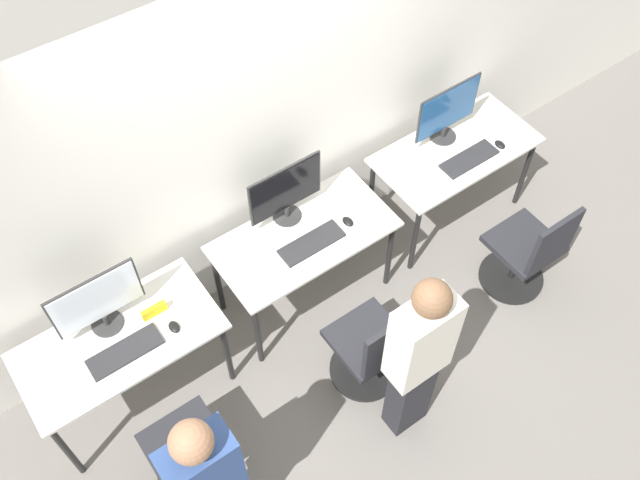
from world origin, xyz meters
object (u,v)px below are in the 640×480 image
(office_chair_left, at_px, (192,457))
(monitor_right, at_px, (447,111))
(mouse_right, at_px, (500,144))
(keyboard_left, at_px, (125,352))
(person_center, at_px, (418,357))
(mouse_center, at_px, (348,221))
(office_chair_center, at_px, (372,350))
(mouse_left, at_px, (174,327))
(office_chair_right, at_px, (527,254))
(monitor_center, at_px, (286,192))
(keyboard_center, at_px, (312,243))
(keyboard_right, at_px, (469,159))
(monitor_left, at_px, (97,302))

(office_chair_left, relative_size, monitor_right, 1.67)
(monitor_right, height_order, mouse_right, monitor_right)
(keyboard_left, xyz_separation_m, monitor_right, (2.69, 0.25, 0.24))
(person_center, bearing_deg, keyboard_left, 141.45)
(mouse_center, bearing_deg, monitor_right, 12.84)
(keyboard_left, relative_size, mouse_center, 4.95)
(office_chair_center, bearing_deg, person_center, -88.97)
(mouse_left, relative_size, office_chair_right, 0.10)
(monitor_center, xyz_separation_m, mouse_right, (1.62, -0.36, -0.23))
(keyboard_center, distance_m, person_center, 1.08)
(mouse_right, bearing_deg, keyboard_left, 178.84)
(keyboard_left, relative_size, monitor_right, 0.82)
(office_chair_center, bearing_deg, monitor_right, 34.72)
(keyboard_left, height_order, person_center, person_center)
(keyboard_left, distance_m, monitor_right, 2.71)
(office_chair_left, distance_m, keyboard_right, 2.75)
(monitor_left, bearing_deg, keyboard_right, -5.75)
(keyboard_center, xyz_separation_m, keyboard_right, (1.34, -0.04, 0.00))
(monitor_right, relative_size, office_chair_right, 0.60)
(keyboard_center, bearing_deg, keyboard_left, -179.51)
(keyboard_left, distance_m, monitor_center, 1.40)
(monitor_left, distance_m, keyboard_center, 1.38)
(keyboard_center, bearing_deg, monitor_right, 10.17)
(office_chair_left, xyz_separation_m, keyboard_center, (1.31, 0.64, 0.37))
(mouse_left, height_order, keyboard_center, mouse_left)
(keyboard_right, distance_m, office_chair_right, 0.79)
(mouse_center, relative_size, monitor_right, 0.17)
(office_chair_left, height_order, person_center, person_center)
(keyboard_center, height_order, person_center, person_center)
(office_chair_left, bearing_deg, keyboard_left, 92.76)
(mouse_left, bearing_deg, mouse_right, -0.79)
(keyboard_center, distance_m, monitor_right, 1.39)
(mouse_left, xyz_separation_m, mouse_center, (1.33, 0.04, 0.00))
(keyboard_left, distance_m, office_chair_center, 1.54)
(office_chair_left, xyz_separation_m, mouse_center, (1.61, 0.64, 0.38))
(monitor_center, relative_size, office_chair_right, 0.60)
(office_chair_left, bearing_deg, office_chair_center, -2.79)
(office_chair_left, distance_m, keyboard_center, 1.51)
(office_chair_left, xyz_separation_m, office_chair_center, (1.29, -0.06, 0.00))
(mouse_left, relative_size, mouse_center, 1.00)
(mouse_left, bearing_deg, office_chair_left, -114.95)
(office_chair_left, height_order, monitor_center, monitor_center)
(monitor_center, bearing_deg, keyboard_center, -90.00)
(monitor_right, bearing_deg, keyboard_right, -90.00)
(monitor_left, bearing_deg, office_chair_center, -35.13)
(monitor_center, relative_size, keyboard_center, 1.22)
(office_chair_left, distance_m, mouse_right, 3.01)
(mouse_left, height_order, office_chair_right, office_chair_right)
(monitor_center, height_order, mouse_right, monitor_center)
(monitor_center, xyz_separation_m, keyboard_center, (0.00, -0.29, -0.24))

